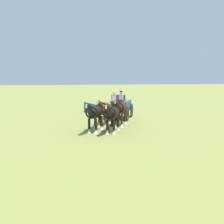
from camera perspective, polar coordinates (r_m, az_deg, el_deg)
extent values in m
plane|color=olive|center=(24.47, 2.10, -1.42)|extent=(220.00, 220.00, 0.00)
cube|color=#2D4C7A|center=(24.31, 2.12, 1.44)|extent=(3.23, 2.51, 0.96)
cube|color=brown|center=(22.60, 1.26, 2.28)|extent=(1.04, 1.40, 0.12)
cube|color=#2D4C7A|center=(22.28, 1.04, 0.53)|extent=(0.69, 1.14, 0.60)
cube|color=#2D4C7A|center=(22.86, 1.43, 3.18)|extent=(0.59, 1.19, 0.55)
cube|color=black|center=(24.38, 2.11, 0.09)|extent=(2.97, 1.48, 0.16)
cylinder|color=black|center=(23.10, 3.51, -0.35)|extent=(1.21, 0.62, 1.30)
cylinder|color=black|center=(23.10, 3.51, -0.35)|extent=(0.26, 0.25, 0.20)
cylinder|color=black|center=(23.43, -0.40, -0.22)|extent=(1.21, 0.62, 1.30)
cylinder|color=black|center=(23.43, -0.40, -0.22)|extent=(0.26, 0.25, 0.20)
cylinder|color=black|center=(25.37, 4.43, 0.37)|extent=(1.21, 0.62, 1.30)
cylinder|color=black|center=(25.37, 4.43, 0.37)|extent=(0.26, 0.25, 0.20)
cylinder|color=black|center=(25.67, 0.85, 0.48)|extent=(1.21, 0.62, 1.30)
cylinder|color=black|center=(25.67, 0.85, 0.48)|extent=(0.26, 0.25, 0.20)
cylinder|color=brown|center=(21.71, 0.67, -0.73)|extent=(2.40, 1.18, 0.10)
cube|color=#2D2D33|center=(22.40, 1.98, 2.59)|extent=(0.50, 0.46, 0.16)
cube|color=silver|center=(22.50, 2.05, 3.31)|extent=(0.37, 0.43, 0.55)
sphere|color=tan|center=(22.47, 2.05, 4.29)|extent=(0.22, 0.22, 0.22)
cylinder|color=black|center=(22.46, 2.06, 4.62)|extent=(0.24, 0.24, 0.08)
cube|color=#BCB293|center=(22.54, 0.42, 2.62)|extent=(0.50, 0.46, 0.16)
cube|color=silver|center=(22.63, 0.49, 3.34)|extent=(0.37, 0.43, 0.55)
sphere|color=tan|center=(22.60, 0.49, 4.32)|extent=(0.22, 0.22, 0.22)
ellipsoid|color=#331E14|center=(20.60, 1.87, 0.93)|extent=(2.26, 1.71, 0.94)
cylinder|color=#331E14|center=(19.96, 2.17, -1.52)|extent=(0.18, 0.18, 0.74)
cone|color=silver|center=(20.05, 2.17, -3.01)|extent=(0.30, 0.30, 0.32)
cylinder|color=#331E14|center=(20.07, 0.72, -1.47)|extent=(0.18, 0.18, 0.74)
cone|color=silver|center=(20.16, 0.72, -2.95)|extent=(0.30, 0.30, 0.32)
cylinder|color=#331E14|center=(21.35, 2.94, -0.91)|extent=(0.18, 0.18, 0.74)
cone|color=silver|center=(21.44, 2.93, -2.31)|extent=(0.30, 0.30, 0.32)
cylinder|color=#331E14|center=(21.45, 1.58, -0.87)|extent=(0.18, 0.18, 0.74)
cone|color=silver|center=(21.54, 1.57, -2.26)|extent=(0.30, 0.30, 0.32)
cylinder|color=#331E14|center=(19.30, 1.10, 1.67)|extent=(1.01, 0.72, 0.81)
ellipsoid|color=#331E14|center=(18.91, 0.86, 2.33)|extent=(0.65, 0.49, 0.32)
cube|color=silver|center=(18.64, 0.67, 2.25)|extent=(0.10, 0.12, 0.24)
torus|color=black|center=(19.69, 1.33, 0.91)|extent=(0.51, 0.93, 0.97)
cylinder|color=black|center=(21.68, 2.45, 0.47)|extent=(0.14, 0.14, 0.80)
ellipsoid|color=brown|center=(20.91, -1.62, 0.81)|extent=(2.35, 1.79, 1.00)
cylinder|color=brown|center=(20.23, -1.41, -1.59)|extent=(0.18, 0.18, 0.67)
cone|color=silver|center=(20.32, -1.41, -2.91)|extent=(0.30, 0.30, 0.29)
cylinder|color=brown|center=(20.38, -2.90, -1.53)|extent=(0.18, 0.18, 0.67)
cone|color=silver|center=(20.46, -2.89, -2.84)|extent=(0.30, 0.30, 0.29)
cylinder|color=brown|center=(21.66, -0.40, -0.96)|extent=(0.18, 0.18, 0.67)
cone|color=silver|center=(21.73, -0.40, -2.20)|extent=(0.30, 0.30, 0.29)
cylinder|color=brown|center=(21.79, -1.79, -0.91)|extent=(0.18, 0.18, 0.67)
cone|color=silver|center=(21.87, -1.79, -2.14)|extent=(0.30, 0.30, 0.29)
cylinder|color=brown|center=(19.59, -2.64, 1.53)|extent=(1.01, 0.72, 0.81)
ellipsoid|color=brown|center=(19.22, -2.95, 2.18)|extent=(0.65, 0.49, 0.32)
cube|color=silver|center=(18.95, -3.19, 2.10)|extent=(0.10, 0.12, 0.24)
torus|color=black|center=(19.98, -2.34, 0.77)|extent=(0.53, 0.97, 1.02)
cylinder|color=black|center=(22.01, -0.86, 0.38)|extent=(0.14, 0.14, 0.80)
ellipsoid|color=black|center=(18.09, 0.20, -0.24)|extent=(2.12, 1.58, 0.85)
cylinder|color=black|center=(17.50, 0.43, -2.90)|extent=(0.18, 0.18, 0.72)
cone|color=silver|center=(17.60, 0.43, -4.54)|extent=(0.30, 0.30, 0.31)
cylinder|color=black|center=(17.61, -1.05, -2.83)|extent=(0.18, 0.18, 0.72)
cone|color=silver|center=(17.71, -1.04, -4.46)|extent=(0.30, 0.30, 0.31)
cylinder|color=black|center=(18.81, 1.37, -2.15)|extent=(0.18, 0.18, 0.72)
cone|color=silver|center=(18.90, 1.37, -3.68)|extent=(0.30, 0.30, 0.31)
cylinder|color=black|center=(18.91, -0.01, -2.10)|extent=(0.18, 0.18, 0.72)
cone|color=silver|center=(19.00, -0.01, -3.62)|extent=(0.30, 0.30, 0.31)
cylinder|color=black|center=(16.84, -0.77, 0.49)|extent=(1.01, 0.72, 0.81)
ellipsoid|color=black|center=(16.46, -1.09, 1.22)|extent=(0.65, 0.49, 0.32)
cube|color=silver|center=(16.19, -1.34, 1.11)|extent=(0.10, 0.12, 0.24)
torus|color=black|center=(17.24, -0.47, -0.30)|extent=(0.48, 0.85, 0.88)
cylinder|color=black|center=(19.12, 0.91, -0.72)|extent=(0.14, 0.14, 0.80)
ellipsoid|color=black|center=(18.43, -3.73, -0.02)|extent=(2.21, 1.65, 0.88)
cylinder|color=black|center=(17.80, -3.65, -2.70)|extent=(0.18, 0.18, 0.73)
cone|color=silver|center=(17.91, -3.63, -4.34)|extent=(0.30, 0.30, 0.31)
cylinder|color=black|center=(17.95, -5.12, -2.63)|extent=(0.18, 0.18, 0.73)
cone|color=silver|center=(18.05, -5.10, -4.25)|extent=(0.30, 0.30, 0.31)
cylinder|color=black|center=(19.14, -2.39, -1.95)|extent=(0.18, 0.18, 0.73)
cone|color=silver|center=(19.24, -2.38, -3.48)|extent=(0.30, 0.30, 0.31)
cylinder|color=black|center=(19.28, -3.77, -1.89)|extent=(0.18, 0.18, 0.73)
cone|color=silver|center=(19.37, -3.76, -3.41)|extent=(0.30, 0.30, 0.31)
cylinder|color=black|center=(17.17, -5.01, 0.71)|extent=(1.01, 0.72, 0.81)
ellipsoid|color=black|center=(16.79, -5.42, 1.43)|extent=(0.65, 0.49, 0.32)
cube|color=silver|center=(16.53, -5.74, 1.33)|extent=(0.10, 0.12, 0.24)
torus|color=black|center=(17.55, -4.62, -0.09)|extent=(0.49, 0.88, 0.91)
cylinder|color=black|center=(19.48, -2.80, -0.48)|extent=(0.14, 0.14, 0.80)
cube|color=#1959B2|center=(27.86, -4.97, 0.82)|extent=(3.07, 1.03, 1.10)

